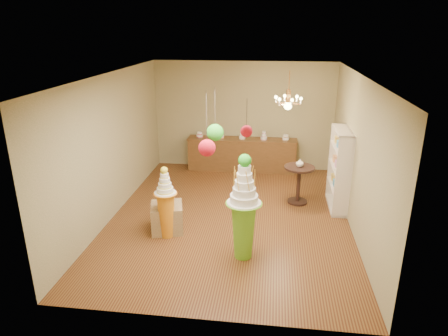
# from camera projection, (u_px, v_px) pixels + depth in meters

# --- Properties ---
(floor) EXTENTS (6.50, 6.50, 0.00)m
(floor) POSITION_uv_depth(u_px,v_px,m) (230.00, 216.00, 8.63)
(floor) COLOR brown
(floor) RESTS_ON ground
(ceiling) EXTENTS (6.50, 6.50, 0.00)m
(ceiling) POSITION_uv_depth(u_px,v_px,m) (231.00, 75.00, 7.62)
(ceiling) COLOR silver
(ceiling) RESTS_ON ground
(wall_back) EXTENTS (5.00, 0.04, 3.00)m
(wall_back) POSITION_uv_depth(u_px,v_px,m) (243.00, 116.00, 11.16)
(wall_back) COLOR tan
(wall_back) RESTS_ON ground
(wall_front) EXTENTS (5.00, 0.04, 3.00)m
(wall_front) POSITION_uv_depth(u_px,v_px,m) (202.00, 224.00, 5.09)
(wall_front) COLOR tan
(wall_front) RESTS_ON ground
(wall_left) EXTENTS (0.04, 6.50, 3.00)m
(wall_left) POSITION_uv_depth(u_px,v_px,m) (113.00, 146.00, 8.43)
(wall_left) COLOR tan
(wall_left) RESTS_ON ground
(wall_right) EXTENTS (0.04, 6.50, 3.00)m
(wall_right) POSITION_uv_depth(u_px,v_px,m) (357.00, 155.00, 7.83)
(wall_right) COLOR tan
(wall_right) RESTS_ON ground
(pedestal_green) EXTENTS (0.72, 0.72, 1.92)m
(pedestal_green) POSITION_uv_depth(u_px,v_px,m) (244.00, 217.00, 6.87)
(pedestal_green) COLOR #6DBD29
(pedestal_green) RESTS_ON floor
(pedestal_orange) EXTENTS (0.48, 0.48, 1.44)m
(pedestal_orange) POSITION_uv_depth(u_px,v_px,m) (166.00, 209.00, 7.63)
(pedestal_orange) COLOR orange
(pedestal_orange) RESTS_ON floor
(burlap_riser) EXTENTS (0.75, 0.75, 0.56)m
(burlap_riser) POSITION_uv_depth(u_px,v_px,m) (167.00, 218.00, 7.96)
(burlap_riser) COLOR #947A51
(burlap_riser) RESTS_ON floor
(sideboard) EXTENTS (3.04, 0.54, 1.16)m
(sideboard) POSITION_uv_depth(u_px,v_px,m) (242.00, 154.00, 11.25)
(sideboard) COLOR brown
(sideboard) RESTS_ON floor
(shelving_unit) EXTENTS (0.33, 1.20, 1.80)m
(shelving_unit) POSITION_uv_depth(u_px,v_px,m) (339.00, 169.00, 8.80)
(shelving_unit) COLOR beige
(shelving_unit) RESTS_ON floor
(round_table) EXTENTS (0.85, 0.85, 0.89)m
(round_table) POSITION_uv_depth(u_px,v_px,m) (299.00, 180.00, 9.12)
(round_table) COLOR black
(round_table) RESTS_ON floor
(vase) EXTENTS (0.23, 0.23, 0.18)m
(vase) POSITION_uv_depth(u_px,v_px,m) (300.00, 163.00, 8.98)
(vase) COLOR beige
(vase) RESTS_ON round_table
(pom_red_left) EXTENTS (0.27, 0.27, 1.02)m
(pom_red_left) POSITION_uv_depth(u_px,v_px,m) (207.00, 148.00, 6.14)
(pom_red_left) COLOR #3F372D
(pom_red_left) RESTS_ON ceiling
(pom_green_mid) EXTENTS (0.28, 0.28, 0.87)m
(pom_green_mid) POSITION_uv_depth(u_px,v_px,m) (215.00, 132.00, 6.44)
(pom_green_mid) COLOR #3F372D
(pom_green_mid) RESTS_ON ceiling
(pom_red_right) EXTENTS (0.16, 0.16, 0.52)m
(pom_red_right) POSITION_uv_depth(u_px,v_px,m) (246.00, 131.00, 5.33)
(pom_red_right) COLOR #3F372D
(pom_red_right) RESTS_ON ceiling
(chandelier) EXTENTS (0.77, 0.77, 0.85)m
(chandelier) POSITION_uv_depth(u_px,v_px,m) (288.00, 103.00, 8.64)
(chandelier) COLOR #CC8848
(chandelier) RESTS_ON ceiling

